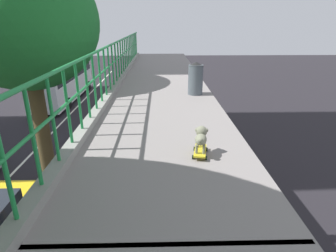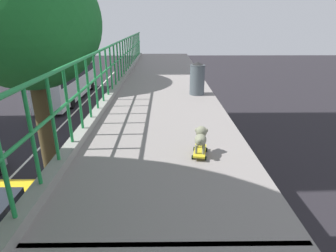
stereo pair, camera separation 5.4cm
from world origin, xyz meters
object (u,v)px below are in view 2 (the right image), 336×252
litter_bin (197,78)px  small_dog (201,137)px  city_bus (68,78)px  toy_skateboard (200,151)px

litter_bin → small_dog: bearing=-95.4°
city_bus → litter_bin: 21.70m
toy_skateboard → litter_bin: size_ratio=0.54×
city_bus → toy_skateboard: 24.73m
city_bus → small_dog: 24.74m
small_dog → litter_bin: size_ratio=0.49×
small_dog → litter_bin: litter_bin is taller
city_bus → toy_skateboard: toy_skateboard is taller
toy_skateboard → small_dog: size_ratio=1.10×
city_bus → toy_skateboard: (9.68, -22.52, 3.29)m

